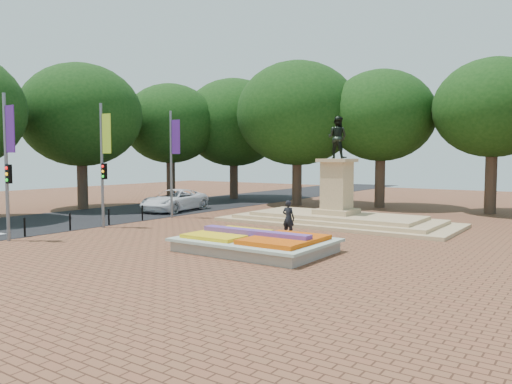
{
  "coord_description": "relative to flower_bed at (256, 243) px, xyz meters",
  "views": [
    {
      "loc": [
        12.92,
        -19.16,
        3.99
      ],
      "look_at": [
        -1.64,
        1.88,
        2.2
      ],
      "focal_mm": 35.0,
      "sensor_mm": 36.0,
      "label": 1
    }
  ],
  "objects": [
    {
      "name": "ground",
      "position": [
        -1.03,
        2.0,
        -0.38
      ],
      "size": [
        90.0,
        90.0,
        0.0
      ],
      "primitive_type": "plane",
      "color": "brown",
      "rests_on": "ground"
    },
    {
      "name": "asphalt_street",
      "position": [
        -16.03,
        7.0,
        -0.37
      ],
      "size": [
        9.0,
        90.0,
        0.02
      ],
      "primitive_type": "cube",
      "color": "black",
      "rests_on": "ground"
    },
    {
      "name": "flower_bed",
      "position": [
        0.0,
        0.0,
        0.0
      ],
      "size": [
        6.3,
        4.3,
        0.91
      ],
      "color": "gray",
      "rests_on": "ground"
    },
    {
      "name": "monument",
      "position": [
        -1.03,
        10.0,
        0.5
      ],
      "size": [
        14.0,
        6.0,
        6.4
      ],
      "color": "tan",
      "rests_on": "ground"
    },
    {
      "name": "tree_row_back",
      "position": [
        1.31,
        20.0,
        6.29
      ],
      "size": [
        44.8,
        8.8,
        10.43
      ],
      "color": "#3C2E20",
      "rests_on": "ground"
    },
    {
      "name": "tree_row_street",
      "position": [
        -20.53,
        6.67,
        6.01
      ],
      "size": [
        8.4,
        25.4,
        9.98
      ],
      "color": "#3C2E20",
      "rests_on": "ground"
    },
    {
      "name": "banner_poles",
      "position": [
        -11.1,
        0.69,
        3.5
      ],
      "size": [
        0.88,
        11.17,
        7.0
      ],
      "color": "slate",
      "rests_on": "ground"
    },
    {
      "name": "bollard_row",
      "position": [
        -11.73,
        0.5,
        0.15
      ],
      "size": [
        0.12,
        13.12,
        0.98
      ],
      "color": "black",
      "rests_on": "ground"
    },
    {
      "name": "van",
      "position": [
        -13.99,
        9.62,
        0.43
      ],
      "size": [
        3.45,
        6.12,
        1.61
      ],
      "primitive_type": "imported",
      "rotation": [
        0.0,
        0.0,
        0.14
      ],
      "color": "white",
      "rests_on": "ground"
    },
    {
      "name": "pedestrian",
      "position": [
        -0.97,
        4.31,
        0.54
      ],
      "size": [
        0.68,
        0.45,
        1.83
      ],
      "primitive_type": "imported",
      "rotation": [
        0.0,
        0.0,
        3.16
      ],
      "color": "black",
      "rests_on": "ground"
    }
  ]
}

